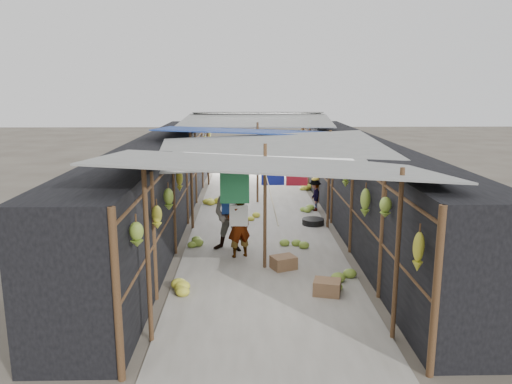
{
  "coord_description": "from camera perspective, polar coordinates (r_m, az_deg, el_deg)",
  "views": [
    {
      "loc": [
        -0.4,
        -6.82,
        3.71
      ],
      "look_at": [
        -0.14,
        4.76,
        1.25
      ],
      "focal_mm": 35.0,
      "sensor_mm": 36.0,
      "label": 1
    }
  ],
  "objects": [
    {
      "name": "market_canopy",
      "position": [
        13.72,
        0.52,
        6.54
      ],
      "size": [
        5.62,
        15.2,
        2.77
      ],
      "color": "brown",
      "rests_on": "ground"
    },
    {
      "name": "shopper_blue",
      "position": [
        11.32,
        -2.91,
        -2.57
      ],
      "size": [
        0.98,
        0.85,
        1.73
      ],
      "primitive_type": "imported",
      "rotation": [
        0.0,
        0.0,
        -0.25
      ],
      "color": "#203BA2",
      "rests_on": "ground"
    },
    {
      "name": "ground",
      "position": [
        7.77,
        1.91,
        -16.52
      ],
      "size": [
        80.0,
        80.0,
        0.0
      ],
      "primitive_type": "plane",
      "color": "#6B6356",
      "rests_on": "ground"
    },
    {
      "name": "crate_near",
      "position": [
        9.26,
        8.12,
        -10.78
      ],
      "size": [
        0.56,
        0.49,
        0.29
      ],
      "primitive_type": "cube",
      "rotation": [
        0.0,
        0.0,
        -0.25
      ],
      "color": "#866144",
      "rests_on": "ground"
    },
    {
      "name": "stall_left",
      "position": [
        13.76,
        -10.87,
        1.05
      ],
      "size": [
        1.4,
        15.0,
        2.3
      ],
      "primitive_type": "cube",
      "color": "black",
      "rests_on": "ground"
    },
    {
      "name": "aisle_slab",
      "position": [
        13.83,
        0.43,
        -3.53
      ],
      "size": [
        3.6,
        16.0,
        0.02
      ],
      "primitive_type": "cube",
      "color": "#9E998E",
      "rests_on": "ground"
    },
    {
      "name": "stall_right",
      "position": [
        13.91,
        11.63,
        1.14
      ],
      "size": [
        1.4,
        15.0,
        2.3
      ],
      "primitive_type": "cube",
      "color": "black",
      "rests_on": "ground"
    },
    {
      "name": "floor_bananas",
      "position": [
        13.08,
        0.53,
        -3.81
      ],
      "size": [
        3.99,
        9.84,
        0.32
      ],
      "color": "gold",
      "rests_on": "ground"
    },
    {
      "name": "vendor_elderly",
      "position": [
        10.92,
        -1.97,
        -3.92
      ],
      "size": [
        0.61,
        0.51,
        1.44
      ],
      "primitive_type": "imported",
      "rotation": [
        0.0,
        0.0,
        3.51
      ],
      "color": "white",
      "rests_on": "ground"
    },
    {
      "name": "black_basin",
      "position": [
        13.69,
        6.53,
        -3.42
      ],
      "size": [
        0.6,
        0.6,
        0.18
      ],
      "primitive_type": "cylinder",
      "color": "black",
      "rests_on": "ground"
    },
    {
      "name": "hanging_bananas",
      "position": [
        13.36,
        0.56,
        3.13
      ],
      "size": [
        3.96,
        14.24,
        0.76
      ],
      "color": "olive",
      "rests_on": "ground"
    },
    {
      "name": "vendor_seated",
      "position": [
        15.12,
        6.74,
        -0.4
      ],
      "size": [
        0.37,
        0.64,
        0.98
      ],
      "primitive_type": "imported",
      "rotation": [
        0.0,
        0.0,
        -1.55
      ],
      "color": "#4C4642",
      "rests_on": "ground"
    },
    {
      "name": "crate_mid",
      "position": [
        10.4,
        3.17,
        -8.09
      ],
      "size": [
        0.58,
        0.53,
        0.28
      ],
      "primitive_type": "cube",
      "rotation": [
        0.0,
        0.0,
        0.41
      ],
      "color": "#866144",
      "rests_on": "ground"
    },
    {
      "name": "crate_back",
      "position": [
        16.63,
        -2.4,
        -0.43
      ],
      "size": [
        0.5,
        0.45,
        0.28
      ],
      "primitive_type": "cube",
      "rotation": [
        0.0,
        0.0,
        0.24
      ],
      "color": "#866144",
      "rests_on": "ground"
    }
  ]
}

